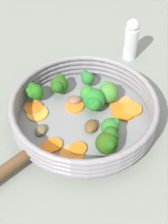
% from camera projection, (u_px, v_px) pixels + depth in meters
% --- Properties ---
extents(ground_plane, '(4.00, 4.00, 0.00)m').
position_uv_depth(ground_plane, '(84.00, 121.00, 0.65)').
color(ground_plane, gray).
extents(skillet, '(0.28, 0.28, 0.01)m').
position_uv_depth(skillet, '(84.00, 119.00, 0.65)').
color(skillet, gray).
rests_on(skillet, ground_plane).
extents(skillet_rim_wall, '(0.29, 0.29, 0.05)m').
position_uv_depth(skillet_rim_wall, '(84.00, 109.00, 0.62)').
color(skillet_rim_wall, gray).
rests_on(skillet_rim_wall, skillet).
extents(skillet_rivet_left, '(0.01, 0.01, 0.01)m').
position_uv_depth(skillet_rivet_left, '(22.00, 141.00, 0.59)').
color(skillet_rivet_left, gray).
rests_on(skillet_rivet_left, skillet).
extents(skillet_rivet_right, '(0.01, 0.01, 0.01)m').
position_uv_depth(skillet_rivet_right, '(45.00, 163.00, 0.56)').
color(skillet_rivet_right, gray).
rests_on(skillet_rivet_right, skillet).
extents(carrot_slice_0, '(0.04, 0.04, 0.00)m').
position_uv_depth(carrot_slice_0, '(78.00, 148.00, 0.58)').
color(carrot_slice_0, orange).
rests_on(carrot_slice_0, skillet).
extents(carrot_slice_1, '(0.04, 0.04, 0.01)m').
position_uv_depth(carrot_slice_1, '(47.00, 148.00, 0.58)').
color(carrot_slice_1, orange).
rests_on(carrot_slice_1, skillet).
extents(carrot_slice_2, '(0.03, 0.03, 0.00)m').
position_uv_depth(carrot_slice_2, '(123.00, 108.00, 0.66)').
color(carrot_slice_2, orange).
rests_on(carrot_slice_2, skillet).
extents(carrot_slice_3, '(0.06, 0.06, 0.00)m').
position_uv_depth(carrot_slice_3, '(37.00, 113.00, 0.64)').
color(carrot_slice_3, '#F69A39').
rests_on(carrot_slice_3, skillet).
extents(carrot_slice_4, '(0.05, 0.05, 0.01)m').
position_uv_depth(carrot_slice_4, '(132.00, 109.00, 0.65)').
color(carrot_slice_4, orange).
rests_on(carrot_slice_4, skillet).
extents(carrot_slice_5, '(0.04, 0.04, 0.00)m').
position_uv_depth(carrot_slice_5, '(116.00, 105.00, 0.66)').
color(carrot_slice_5, orange).
rests_on(carrot_slice_5, skillet).
extents(carrot_slice_6, '(0.05, 0.05, 0.01)m').
position_uv_depth(carrot_slice_6, '(123.00, 112.00, 0.65)').
color(carrot_slice_6, orange).
rests_on(carrot_slice_6, skillet).
extents(carrot_slice_7, '(0.06, 0.06, 0.00)m').
position_uv_depth(carrot_slice_7, '(75.00, 106.00, 0.66)').
color(carrot_slice_7, orange).
rests_on(carrot_slice_7, skillet).
extents(carrot_slice_8, '(0.06, 0.06, 0.00)m').
position_uv_depth(carrot_slice_8, '(72.00, 155.00, 0.57)').
color(carrot_slice_8, orange).
rests_on(carrot_slice_8, skillet).
extents(carrot_slice_9, '(0.03, 0.03, 0.00)m').
position_uv_depth(carrot_slice_9, '(126.00, 102.00, 0.67)').
color(carrot_slice_9, orange).
rests_on(carrot_slice_9, skillet).
extents(carrot_slice_10, '(0.04, 0.04, 0.00)m').
position_uv_depth(carrot_slice_10, '(34.00, 108.00, 0.66)').
color(carrot_slice_10, orange).
rests_on(carrot_slice_10, skillet).
extents(carrot_slice_11, '(0.04, 0.04, 0.01)m').
position_uv_depth(carrot_slice_11, '(54.00, 145.00, 0.59)').
color(carrot_slice_11, orange).
rests_on(carrot_slice_11, skillet).
extents(broccoli_floret_0, '(0.04, 0.04, 0.04)m').
position_uv_depth(broccoli_floret_0, '(34.00, 92.00, 0.65)').
color(broccoli_floret_0, '#769C58').
rests_on(broccoli_floret_0, skillet).
extents(broccoli_floret_1, '(0.03, 0.03, 0.04)m').
position_uv_depth(broccoli_floret_1, '(87.00, 78.00, 0.69)').
color(broccoli_floret_1, '#87B061').
rests_on(broccoli_floret_1, skillet).
extents(broccoli_floret_2, '(0.05, 0.04, 0.05)m').
position_uv_depth(broccoli_floret_2, '(108.00, 91.00, 0.65)').
color(broccoli_floret_2, '#82A76B').
rests_on(broccoli_floret_2, skillet).
extents(broccoli_floret_3, '(0.05, 0.04, 0.04)m').
position_uv_depth(broccoli_floret_3, '(59.00, 85.00, 0.67)').
color(broccoli_floret_3, '#789A5F').
rests_on(broccoli_floret_3, skillet).
extents(broccoli_floret_4, '(0.04, 0.04, 0.04)m').
position_uv_depth(broccoli_floret_4, '(110.00, 127.00, 0.59)').
color(broccoli_floret_4, '#639147').
rests_on(broccoli_floret_4, skillet).
extents(broccoli_floret_5, '(0.06, 0.05, 0.05)m').
position_uv_depth(broccoli_floret_5, '(93.00, 99.00, 0.64)').
color(broccoli_floret_5, '#85AF63').
rests_on(broccoli_floret_5, skillet).
extents(broccoli_floret_6, '(0.05, 0.04, 0.05)m').
position_uv_depth(broccoli_floret_6, '(109.00, 141.00, 0.56)').
color(broccoli_floret_6, '#7BB360').
rests_on(broccoli_floret_6, skillet).
extents(mushroom_piece_0, '(0.04, 0.04, 0.01)m').
position_uv_depth(mushroom_piece_0, '(90.00, 127.00, 0.61)').
color(mushroom_piece_0, brown).
rests_on(mushroom_piece_0, skillet).
extents(mushroom_piece_1, '(0.04, 0.04, 0.01)m').
position_uv_depth(mushroom_piece_1, '(41.00, 130.00, 0.61)').
color(mushroom_piece_1, brown).
rests_on(mushroom_piece_1, skillet).
extents(mushroom_piece_2, '(0.03, 0.04, 0.01)m').
position_uv_depth(mushroom_piece_2, '(74.00, 100.00, 0.67)').
color(mushroom_piece_2, '#895C48').
rests_on(mushroom_piece_2, skillet).
extents(salt_shaker, '(0.03, 0.03, 0.11)m').
position_uv_depth(salt_shaker, '(131.00, 40.00, 0.76)').
color(salt_shaker, silver).
rests_on(salt_shaker, ground_plane).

